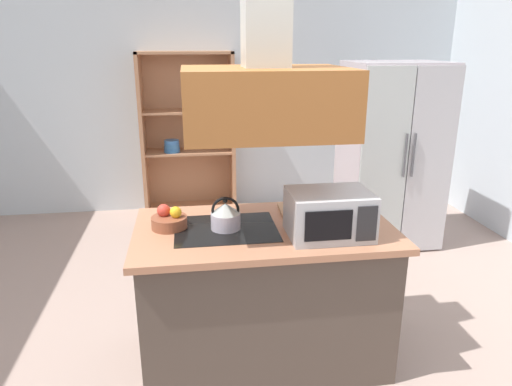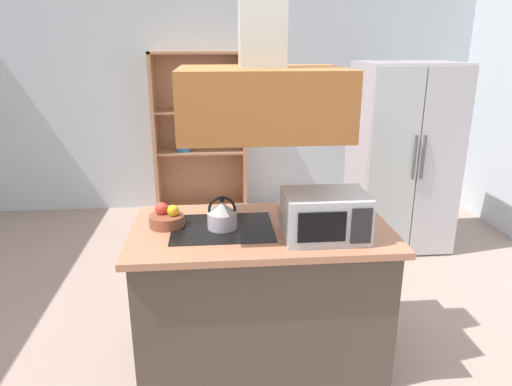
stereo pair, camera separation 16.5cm
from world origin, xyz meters
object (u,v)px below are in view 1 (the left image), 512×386
Objects in this scene: dish_cabinet at (188,144)px; microwave at (329,214)px; kettle at (226,216)px; fruit_bowl at (169,220)px; refrigerator at (391,155)px; cutting_board at (305,209)px.

microwave is at bearing -75.57° from dish_cabinet.
kettle is 0.93× the size of fruit_bowl.
refrigerator reaches higher than microwave.
cutting_board is (-1.23, -1.45, 0.02)m from refrigerator.
dish_cabinet reaches higher than cutting_board.
fruit_bowl is at bearing -169.04° from cutting_board.
kettle is at bearing -136.37° from refrigerator.
cutting_board is (0.74, -2.59, 0.09)m from dish_cabinet.
microwave reaches higher than cutting_board.
kettle is (-1.77, -1.69, 0.09)m from refrigerator.
refrigerator is at bearing 43.63° from kettle.
dish_cabinet is 4.04× the size of microwave.
kettle is 0.60m from microwave.
refrigerator is 2.44m from kettle.
refrigerator reaches higher than cutting_board.
refrigerator is 2.22m from microwave.
microwave reaches higher than fruit_bowl.
kettle reaches higher than cutting_board.
microwave is (0.03, -0.42, 0.12)m from cutting_board.
refrigerator is 2.28m from dish_cabinet.
cutting_board is at bearing 93.91° from microwave.
cutting_board is at bearing 10.96° from fruit_bowl.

